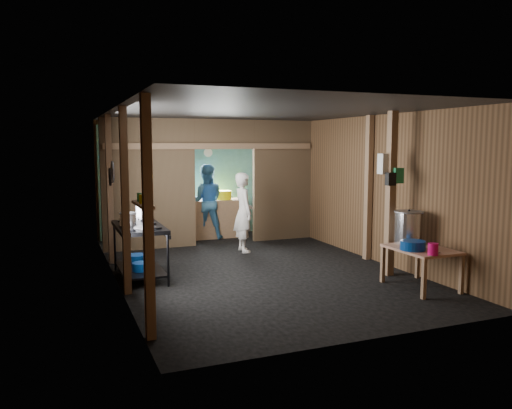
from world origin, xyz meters
name	(u,v)px	position (x,y,z in m)	size (l,w,h in m)	color
floor	(252,267)	(0.00, 0.00, 0.00)	(4.50, 7.00, 0.00)	black
ceiling	(252,113)	(0.00, 0.00, 2.60)	(4.50, 7.00, 0.00)	#2F2E2D
wall_back	(197,179)	(0.00, 3.50, 1.30)	(4.50, 0.00, 2.60)	brown
wall_front	(373,220)	(0.00, -3.50, 1.30)	(4.50, 0.00, 2.60)	brown
wall_left	(113,196)	(-2.25, 0.00, 1.30)	(0.00, 7.00, 2.60)	brown
wall_right	(365,187)	(2.25, 0.00, 1.30)	(0.00, 7.00, 2.60)	brown
partition_left	(149,184)	(-1.32, 2.20, 1.30)	(1.85, 0.10, 2.60)	brown
partition_right	(282,180)	(1.57, 2.20, 1.30)	(1.35, 0.10, 2.60)	brown
partition_header	(224,134)	(0.25, 2.20, 2.30)	(1.30, 0.10, 0.60)	brown
turquoise_panel	(198,181)	(0.00, 3.44, 1.25)	(4.40, 0.06, 2.50)	#62AEAD
back_counter	(217,218)	(0.30, 2.95, 0.42)	(1.20, 0.50, 0.85)	#926A47
wall_clock	(208,153)	(0.25, 3.40, 1.90)	(0.20, 0.20, 0.03)	silver
post_left_a	(148,219)	(-2.18, -2.60, 1.30)	(0.10, 0.12, 2.60)	#926A47
post_left_b	(125,202)	(-2.18, -0.80, 1.30)	(0.10, 0.12, 2.60)	#926A47
post_left_c	(110,190)	(-2.18, 1.20, 1.30)	(0.10, 0.12, 2.60)	#926A47
post_right	(368,188)	(2.18, -0.20, 1.30)	(0.10, 0.12, 2.60)	#926A47
post_free	(391,194)	(1.85, -1.30, 1.30)	(0.12, 0.12, 2.60)	#926A47
cross_beam	(214,146)	(0.00, 2.15, 2.05)	(4.40, 0.12, 0.12)	#926A47
pan_lid_big	(113,172)	(-2.21, 0.40, 1.65)	(0.34, 0.34, 0.03)	slate
pan_lid_small	(110,177)	(-2.21, 0.80, 1.55)	(0.30, 0.30, 0.03)	black
wall_shelf	(143,205)	(-2.15, -2.10, 1.40)	(0.14, 0.80, 0.03)	#926A47
jar_white	(146,201)	(-2.15, -2.35, 1.47)	(0.07, 0.07, 0.10)	silver
jar_yellow	(143,199)	(-2.15, -2.10, 1.47)	(0.08, 0.08, 0.10)	#FAF20C
jar_green	(140,197)	(-2.15, -1.88, 1.47)	(0.06, 0.06, 0.10)	#1D7F47
bag_white	(386,164)	(1.80, -1.22, 1.78)	(0.22, 0.15, 0.32)	silver
bag_green	(397,176)	(1.92, -1.36, 1.60)	(0.16, 0.12, 0.24)	#1D7F47
bag_black	(391,179)	(1.78, -1.38, 1.55)	(0.14, 0.10, 0.20)	black
gas_range	(140,252)	(-1.88, -0.01, 0.42)	(0.73, 1.42, 0.84)	black
prep_table	(421,268)	(1.83, -2.09, 0.29)	(0.72, 1.00, 0.59)	#AF7562
stove_pot_large	(144,212)	(-1.71, 0.49, 0.97)	(0.30, 0.30, 0.31)	#B9B9BE
stove_pot_med	(128,220)	(-2.05, -0.04, 0.93)	(0.27, 0.27, 0.23)	#B9B9BE
frying_pan	(144,228)	(-1.88, -0.48, 0.86)	(0.30, 0.52, 0.07)	slate
blue_tub_front	(142,267)	(-1.88, -0.20, 0.22)	(0.30, 0.30, 0.12)	navy
blue_tub_back	(136,259)	(-1.88, 0.38, 0.23)	(0.32, 0.32, 0.13)	navy
stock_pot	(408,228)	(1.92, -1.68, 0.82)	(0.44, 0.44, 0.51)	#B9B9BE
wash_basin	(413,245)	(1.63, -2.15, 0.66)	(0.36, 0.36, 0.13)	navy
pink_bucket	(433,249)	(1.66, -2.53, 0.67)	(0.14, 0.14, 0.17)	#CB0956
knife	(435,254)	(1.71, -2.51, 0.59)	(0.30, 0.04, 0.01)	#B9B9BE
yellow_tub	(224,195)	(0.47, 2.95, 0.95)	(0.36, 0.36, 0.20)	#FAF20C
cook	(244,212)	(0.32, 1.26, 0.77)	(0.56, 0.37, 1.55)	white
worker_back	(206,202)	(0.04, 2.88, 0.82)	(0.80, 0.62, 1.65)	teal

